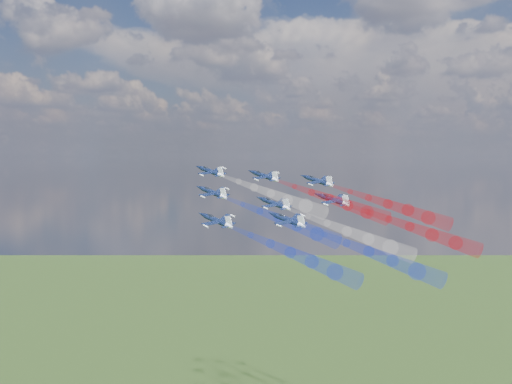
% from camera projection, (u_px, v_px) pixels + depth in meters
% --- Properties ---
extents(jet_lead, '(15.06, 13.06, 8.10)m').
position_uv_depth(jet_lead, '(211.00, 171.00, 193.09)').
color(jet_lead, black).
extents(trail_lead, '(36.57, 13.83, 13.65)m').
position_uv_depth(trail_lead, '(271.00, 193.00, 178.57)').
color(trail_lead, white).
extents(jet_inner_left, '(15.06, 13.06, 8.10)m').
position_uv_depth(jet_inner_left, '(212.00, 192.00, 178.47)').
color(jet_inner_left, black).
extents(trail_inner_left, '(36.57, 13.83, 13.65)m').
position_uv_depth(trail_inner_left, '(278.00, 218.00, 163.94)').
color(trail_inner_left, '#1B38EC').
extents(jet_inner_right, '(15.06, 13.06, 8.10)m').
position_uv_depth(jet_inner_right, '(264.00, 176.00, 191.38)').
color(jet_inner_right, black).
extents(trail_inner_right, '(36.57, 13.83, 13.65)m').
position_uv_depth(trail_inner_right, '(329.00, 198.00, 176.85)').
color(trail_inner_right, red).
extents(jet_outer_left, '(15.06, 13.06, 8.10)m').
position_uv_depth(jet_outer_left, '(216.00, 220.00, 160.40)').
color(jet_outer_left, black).
extents(trail_outer_left, '(36.57, 13.83, 13.65)m').
position_uv_depth(trail_outer_left, '(291.00, 252.00, 145.87)').
color(trail_outer_left, '#1B38EC').
extents(jet_center_third, '(15.06, 13.06, 8.10)m').
position_uv_depth(jet_center_third, '(274.00, 203.00, 174.36)').
color(jet_center_third, black).
extents(trail_center_third, '(36.57, 13.83, 13.65)m').
position_uv_depth(trail_center_third, '(347.00, 231.00, 159.83)').
color(trail_center_third, white).
extents(jet_outer_right, '(15.06, 13.06, 8.10)m').
position_uv_depth(jet_outer_right, '(318.00, 181.00, 190.12)').
color(jet_outer_right, black).
extents(trail_outer_right, '(36.57, 13.83, 13.65)m').
position_uv_depth(trail_outer_right, '(388.00, 204.00, 175.59)').
color(trail_outer_right, red).
extents(jet_rear_left, '(15.06, 13.06, 8.10)m').
position_uv_depth(jet_rear_left, '(288.00, 220.00, 160.88)').
color(jet_rear_left, black).
extents(trail_rear_left, '(36.57, 13.83, 13.65)m').
position_uv_depth(trail_rear_left, '(369.00, 252.00, 146.36)').
color(trail_rear_left, '#1B38EC').
extents(jet_rear_right, '(15.06, 13.06, 8.10)m').
position_uv_depth(jet_rear_right, '(333.00, 200.00, 176.41)').
color(jet_rear_right, black).
extents(trail_rear_right, '(36.57, 13.83, 13.65)m').
position_uv_depth(trail_rear_right, '(410.00, 227.00, 161.88)').
color(trail_rear_right, red).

